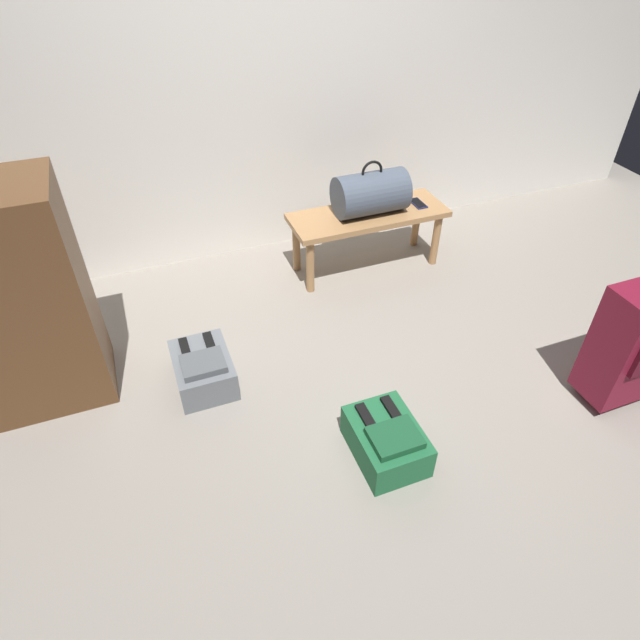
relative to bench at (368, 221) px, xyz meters
The scene contains 8 objects.
ground_plane 1.20m from the bench, 113.03° to the right, with size 6.60×6.60×0.00m, color gray.
back_wall 1.28m from the bench, 129.59° to the left, with size 6.00×0.10×2.80m, color silver.
bench is the anchor object (origin of this frame).
duffel_bag_slate 0.19m from the bench, ahead, with size 0.44×0.26×0.34m.
cell_phone 0.35m from the bench, ahead, with size 0.07×0.14×0.01m.
backpack_green 1.55m from the bench, 111.37° to the right, with size 0.28×0.38×0.21m.
backpack_grey 1.43m from the bench, 150.70° to the right, with size 0.28×0.38×0.21m.
side_cabinet 2.00m from the bench, 166.85° to the right, with size 0.56×0.44×1.10m.
Camera 1 is at (-0.92, -1.66, 2.02)m, focal length 30.13 mm.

